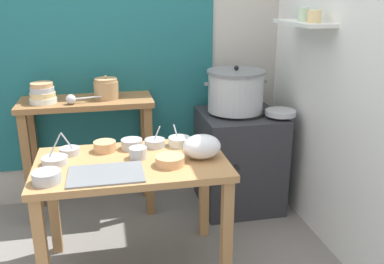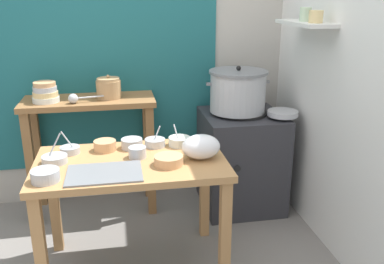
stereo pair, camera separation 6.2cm
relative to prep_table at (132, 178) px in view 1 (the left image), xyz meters
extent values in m
cube|color=#B2ADA3|center=(0.03, 1.08, 0.69)|extent=(4.40, 0.10, 2.60)
cube|color=#1E6066|center=(-0.22, 1.02, 0.74)|extent=(1.90, 0.02, 2.10)
cube|color=white|center=(1.33, 0.18, 0.69)|extent=(0.10, 3.20, 2.60)
cube|color=silver|center=(1.18, 0.38, 0.84)|extent=(0.20, 0.56, 0.02)
cylinder|color=#E5C684|center=(1.18, 0.23, 0.89)|extent=(0.09, 0.09, 0.08)
cylinder|color=#B7D1AD|center=(1.18, 0.38, 0.90)|extent=(0.08, 0.08, 0.09)
cube|color=#B27F4C|center=(0.00, 0.00, 0.09)|extent=(1.10, 0.66, 0.04)
cube|color=#B27F4C|center=(-0.50, -0.28, -0.27)|extent=(0.06, 0.06, 0.68)
cube|color=#B27F4C|center=(0.50, -0.28, -0.27)|extent=(0.06, 0.06, 0.68)
cube|color=#B27F4C|center=(-0.50, 0.28, -0.27)|extent=(0.06, 0.06, 0.68)
cube|color=#B27F4C|center=(0.50, 0.28, -0.27)|extent=(0.06, 0.06, 0.68)
cube|color=olive|center=(-0.27, 0.81, 0.27)|extent=(0.96, 0.40, 0.04)
cube|color=olive|center=(-0.70, 0.66, -0.18)|extent=(0.06, 0.06, 0.86)
cube|color=olive|center=(0.16, 0.66, -0.18)|extent=(0.06, 0.06, 0.86)
cube|color=olive|center=(-0.70, 0.96, -0.18)|extent=(0.06, 0.06, 0.86)
cube|color=olive|center=(0.16, 0.96, -0.18)|extent=(0.06, 0.06, 0.86)
cube|color=#2D2D33|center=(0.88, 0.68, -0.23)|extent=(0.60, 0.60, 0.76)
cylinder|color=black|center=(0.88, 0.68, 0.16)|extent=(0.36, 0.36, 0.02)
cylinder|color=black|center=(0.76, 0.37, -0.16)|extent=(0.04, 0.02, 0.04)
cylinder|color=#B7BABF|center=(0.84, 0.70, 0.32)|extent=(0.41, 0.41, 0.29)
cylinder|color=slate|center=(0.84, 0.70, 0.47)|extent=(0.44, 0.44, 0.02)
sphere|color=black|center=(0.84, 0.70, 0.50)|extent=(0.04, 0.04, 0.04)
cube|color=slate|center=(0.61, 0.70, 0.39)|extent=(0.04, 0.02, 0.02)
cube|color=slate|center=(1.06, 0.70, 0.39)|extent=(0.04, 0.02, 0.02)
cylinder|color=tan|center=(-0.12, 0.81, 0.36)|extent=(0.18, 0.18, 0.13)
cylinder|color=tan|center=(-0.12, 0.81, 0.43)|extent=(0.17, 0.17, 0.02)
sphere|color=tan|center=(-0.12, 0.81, 0.45)|extent=(0.02, 0.02, 0.02)
cylinder|color=silver|center=(-0.56, 0.77, 0.31)|extent=(0.19, 0.19, 0.04)
cylinder|color=#E5C684|center=(-0.56, 0.77, 0.35)|extent=(0.18, 0.18, 0.04)
cylinder|color=#B7BABF|center=(-0.56, 0.77, 0.39)|extent=(0.17, 0.17, 0.04)
cylinder|color=tan|center=(-0.56, 0.77, 0.42)|extent=(0.15, 0.15, 0.03)
sphere|color=#B7BABF|center=(-0.36, 0.69, 0.33)|extent=(0.07, 0.07, 0.07)
cylinder|color=#B7BABF|center=(-0.22, 0.72, 0.33)|extent=(0.23, 0.06, 0.01)
cube|color=slate|center=(-0.15, -0.17, 0.12)|extent=(0.40, 0.28, 0.01)
ellipsoid|color=white|center=(0.41, -0.04, 0.18)|extent=(0.23, 0.18, 0.14)
cylinder|color=#B7BABF|center=(1.13, 0.52, 0.19)|extent=(0.22, 0.22, 0.04)
cylinder|color=#B7BABF|center=(0.02, 0.20, 0.14)|extent=(0.13, 0.13, 0.06)
cylinder|color=beige|center=(0.02, 0.20, 0.16)|extent=(0.11, 0.11, 0.01)
cylinder|color=silver|center=(0.32, 0.19, 0.14)|extent=(0.14, 0.14, 0.06)
cylinder|color=beige|center=(0.32, 0.19, 0.16)|extent=(0.12, 0.12, 0.01)
cylinder|color=#B7BABF|center=(0.30, 0.19, 0.18)|extent=(0.04, 0.08, 0.13)
cylinder|color=#B7BABF|center=(0.04, 0.03, 0.14)|extent=(0.10, 0.10, 0.07)
cylinder|color=beige|center=(0.04, 0.03, 0.17)|extent=(0.09, 0.09, 0.01)
cylinder|color=#B7BABF|center=(-0.36, 0.18, 0.13)|extent=(0.12, 0.12, 0.04)
cylinder|color=#337238|center=(-0.36, 0.18, 0.15)|extent=(0.10, 0.10, 0.01)
cylinder|color=#B7BABF|center=(-0.35, 0.16, 0.19)|extent=(0.09, 0.02, 0.15)
cylinder|color=tan|center=(0.21, -0.11, 0.14)|extent=(0.16, 0.16, 0.05)
cylinder|color=beige|center=(0.21, -0.11, 0.16)|extent=(0.14, 0.14, 0.01)
cylinder|color=tan|center=(-0.15, 0.19, 0.14)|extent=(0.14, 0.14, 0.06)
cylinder|color=#BFB28C|center=(-0.15, 0.19, 0.17)|extent=(0.12, 0.12, 0.01)
cylinder|color=#B7BABF|center=(-0.43, 0.04, 0.13)|extent=(0.14, 0.14, 0.04)
cylinder|color=beige|center=(-0.43, 0.04, 0.15)|extent=(0.12, 0.12, 0.01)
cylinder|color=#B7BABF|center=(-0.43, 0.06, 0.20)|extent=(0.10, 0.03, 0.17)
cylinder|color=#B7BABF|center=(-0.44, -0.20, 0.14)|extent=(0.15, 0.15, 0.06)
cylinder|color=maroon|center=(-0.44, -0.20, 0.17)|extent=(0.12, 0.12, 0.01)
cylinder|color=#B7BABF|center=(0.16, 0.21, 0.13)|extent=(0.13, 0.13, 0.05)
cylinder|color=beige|center=(0.16, 0.21, 0.15)|extent=(0.11, 0.11, 0.01)
cylinder|color=#B7BABF|center=(0.17, 0.22, 0.18)|extent=(0.06, 0.05, 0.13)
camera|label=1|loc=(-0.12, -2.27, 1.04)|focal=39.33mm
camera|label=2|loc=(-0.06, -2.28, 1.04)|focal=39.33mm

